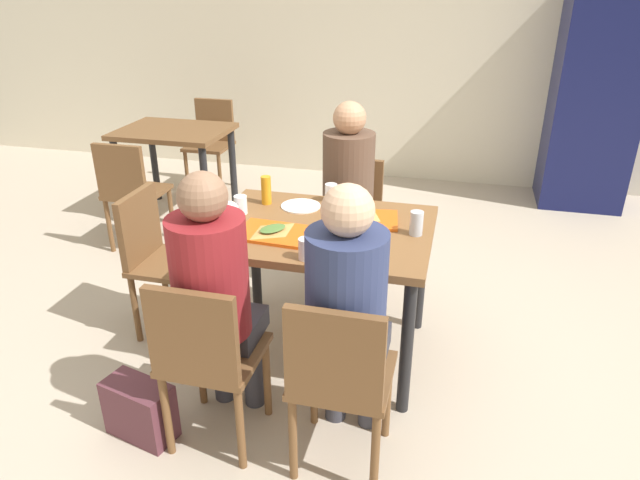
{
  "coord_description": "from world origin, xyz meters",
  "views": [
    {
      "loc": [
        0.66,
        -2.59,
        1.94
      ],
      "look_at": [
        0.0,
        0.0,
        0.69
      ],
      "focal_mm": 31.97,
      "sensor_mm": 36.0,
      "label": 1
    }
  ],
  "objects": [
    {
      "name": "tray_red_far",
      "position": [
        0.2,
        0.13,
        0.77
      ],
      "size": [
        0.39,
        0.31,
        0.02
      ],
      "primitive_type": "cube",
      "rotation": [
        0.0,
        0.0,
        0.13
      ],
      "color": "#D85914",
      "rests_on": "main_table"
    },
    {
      "name": "drink_fridge",
      "position": [
        1.74,
        2.85,
        0.95
      ],
      "size": [
        0.7,
        0.6,
        1.9
      ],
      "primitive_type": "cube",
      "color": "#14194C",
      "rests_on": "ground_plane"
    },
    {
      "name": "back_wall",
      "position": [
        0.0,
        3.2,
        1.4
      ],
      "size": [
        10.0,
        0.1,
        2.8
      ],
      "primitive_type": "cube",
      "color": "beige",
      "rests_on": "ground_plane"
    },
    {
      "name": "plastic_cup_c",
      "position": [
        -0.46,
        0.07,
        0.82
      ],
      "size": [
        0.07,
        0.07,
        0.1
      ],
      "primitive_type": "cylinder",
      "color": "white",
      "rests_on": "main_table"
    },
    {
      "name": "background_chair_far",
      "position": [
        -1.69,
        2.39,
        0.5
      ],
      "size": [
        0.4,
        0.4,
        0.85
      ],
      "color": "brown",
      "rests_on": "ground_plane"
    },
    {
      "name": "pizza_slice_b",
      "position": [
        0.18,
        0.16,
        0.79
      ],
      "size": [
        0.24,
        0.23,
        0.02
      ],
      "color": "tan",
      "rests_on": "tray_red_far"
    },
    {
      "name": "chair_near_right",
      "position": [
        0.29,
        -0.82,
        0.5
      ],
      "size": [
        0.4,
        0.4,
        0.85
      ],
      "color": "brown",
      "rests_on": "ground_plane"
    },
    {
      "name": "chair_near_left",
      "position": [
        -0.29,
        -0.82,
        0.5
      ],
      "size": [
        0.4,
        0.4,
        0.85
      ],
      "color": "brown",
      "rests_on": "ground_plane"
    },
    {
      "name": "foil_bundle",
      "position": [
        -0.48,
        -0.02,
        0.82
      ],
      "size": [
        0.1,
        0.1,
        0.1
      ],
      "primitive_type": "sphere",
      "color": "silver",
      "rests_on": "main_table"
    },
    {
      "name": "plastic_cup_d",
      "position": [
        0.11,
        0.28,
        0.82
      ],
      "size": [
        0.07,
        0.07,
        0.1
      ],
      "primitive_type": "cylinder",
      "color": "white",
      "rests_on": "main_table"
    },
    {
      "name": "plastic_cup_b",
      "position": [
        0.03,
        -0.37,
        0.82
      ],
      "size": [
        0.07,
        0.07,
        0.1
      ],
      "primitive_type": "cylinder",
      "color": "white",
      "rests_on": "main_table"
    },
    {
      "name": "main_table",
      "position": [
        0.0,
        0.0,
        0.67
      ],
      "size": [
        1.14,
        0.87,
        0.77
      ],
      "color": "brown",
      "rests_on": "ground_plane"
    },
    {
      "name": "paper_plate_center",
      "position": [
        -0.17,
        0.24,
        0.77
      ],
      "size": [
        0.22,
        0.22,
        0.01
      ],
      "primitive_type": "cylinder",
      "color": "white",
      "rests_on": "main_table"
    },
    {
      "name": "ground_plane",
      "position": [
        0.0,
        0.0,
        -0.01
      ],
      "size": [
        10.0,
        10.0,
        0.02
      ],
      "primitive_type": "cube",
      "color": "#B7A893"
    },
    {
      "name": "person_in_brown_jacket",
      "position": [
        0.29,
        -0.68,
        0.75
      ],
      "size": [
        0.32,
        0.42,
        1.26
      ],
      "color": "#383842",
      "rests_on": "ground_plane"
    },
    {
      "name": "background_table",
      "position": [
        -1.69,
        1.66,
        0.63
      ],
      "size": [
        0.9,
        0.7,
        0.77
      ],
      "color": "brown",
      "rests_on": "ground_plane"
    },
    {
      "name": "chair_left_end",
      "position": [
        -0.95,
        0.0,
        0.5
      ],
      "size": [
        0.4,
        0.4,
        0.85
      ],
      "color": "brown",
      "rests_on": "ground_plane"
    },
    {
      "name": "condiment_bottle",
      "position": [
        -0.37,
        0.24,
        0.85
      ],
      "size": [
        0.06,
        0.06,
        0.16
      ],
      "primitive_type": "cylinder",
      "color": "orange",
      "rests_on": "main_table"
    },
    {
      "name": "pizza_slice_a",
      "position": [
        -0.2,
        -0.15,
        0.79
      ],
      "size": [
        0.22,
        0.25,
        0.02
      ],
      "color": "#C68C47",
      "rests_on": "tray_red_near"
    },
    {
      "name": "chair_far_side",
      "position": [
        0.0,
        0.82,
        0.5
      ],
      "size": [
        0.4,
        0.4,
        0.85
      ],
      "color": "brown",
      "rests_on": "ground_plane"
    },
    {
      "name": "soda_can",
      "position": [
        0.48,
        0.02,
        0.83
      ],
      "size": [
        0.07,
        0.07,
        0.12
      ],
      "primitive_type": "cylinder",
      "color": "#B7BCC6",
      "rests_on": "main_table"
    },
    {
      "name": "background_chair_near",
      "position": [
        -1.69,
        0.92,
        0.5
      ],
      "size": [
        0.4,
        0.4,
        0.85
      ],
      "color": "brown",
      "rests_on": "ground_plane"
    },
    {
      "name": "paper_plate_near_edge",
      "position": [
        0.17,
        -0.24,
        0.77
      ],
      "size": [
        0.22,
        0.22,
        0.01
      ],
      "primitive_type": "cylinder",
      "color": "white",
      "rests_on": "main_table"
    },
    {
      "name": "plastic_cup_a",
      "position": [
        -0.03,
        0.37,
        0.82
      ],
      "size": [
        0.07,
        0.07,
        0.1
      ],
      "primitive_type": "cylinder",
      "color": "white",
      "rests_on": "main_table"
    },
    {
      "name": "person_in_red",
      "position": [
        -0.29,
        -0.68,
        0.75
      ],
      "size": [
        0.32,
        0.42,
        1.26
      ],
      "color": "#383842",
      "rests_on": "ground_plane"
    },
    {
      "name": "tray_red_near",
      "position": [
        -0.2,
        -0.15,
        0.77
      ],
      "size": [
        0.37,
        0.28,
        0.02
      ],
      "primitive_type": "cube",
      "rotation": [
        0.0,
        0.0,
        -0.06
      ],
      "color": "#D85914",
      "rests_on": "main_table"
    },
    {
      "name": "handbag",
      "position": [
        -0.64,
        -0.83,
        0.14
      ],
      "size": [
        0.35,
        0.23,
        0.28
      ],
      "primitive_type": "cube",
      "rotation": [
        0.0,
        0.0,
        -0.24
      ],
      "color": "#592D38",
      "rests_on": "ground_plane"
    },
    {
      "name": "person_far_side",
      "position": [
        -0.0,
        0.68,
        0.75
      ],
      "size": [
        0.32,
        0.42,
        1.26
      ],
      "color": "#383842",
      "rests_on": "ground_plane"
    }
  ]
}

